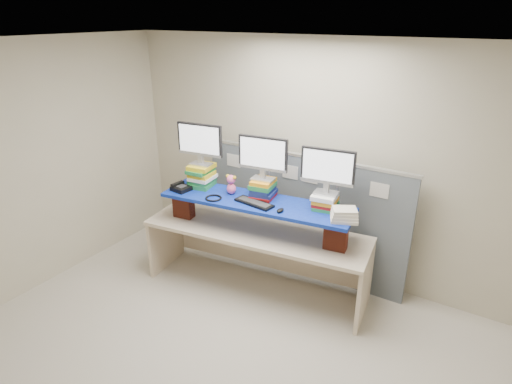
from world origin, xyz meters
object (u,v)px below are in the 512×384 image
Objects in this scene: desk at (256,242)px; monitor_center at (263,156)px; monitor_left at (200,142)px; monitor_right at (328,169)px; blue_board at (256,202)px; keyboard at (254,203)px; desk_phone at (181,188)px.

desk is 4.72× the size of monitor_center.
monitor_right is at bearing -0.00° from monitor_left.
blue_board is 0.51m from monitor_center.
desk is at bearing -170.86° from monitor_right.
monitor_right is at bearing 31.89° from keyboard.
keyboard is at bearing -15.34° from monitor_left.
keyboard is at bearing -77.60° from blue_board.
desk is at bearing -102.60° from monitor_center.
monitor_left is at bearing 180.00° from monitor_right.
keyboard is (0.79, -0.11, -0.53)m from monitor_left.
desk_phone reaches higher than keyboard.
desk_phone is (-0.89, -0.21, 0.05)m from blue_board.
monitor_center is (0.01, 0.12, 0.50)m from blue_board.
blue_board is at bearing -8.98° from monitor_left.
monitor_center is at bearing -180.00° from monitor_right.
blue_board is 0.94m from monitor_left.
keyboard is at bearing -163.56° from monitor_right.
keyboard is 0.93m from desk_phone.
desk_phone is (-1.60, -0.42, -0.41)m from monitor_right.
keyboard is at bearing 13.85° from desk_phone.
blue_board reaches higher than desk.
desk_phone reaches higher than desk.
monitor_left is at bearing 171.02° from desk.
monitor_right is at bearing 9.14° from blue_board.
desk is 0.53m from keyboard.
monitor_left is at bearing 180.00° from monitor_center.
monitor_center reaches higher than monitor_right.
monitor_right is 1.20× the size of keyboard.
desk is 5.68× the size of keyboard.
monitor_left reaches higher than monitor_right.
desk is at bearing 117.85° from keyboard.
monitor_center is 0.51m from keyboard.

